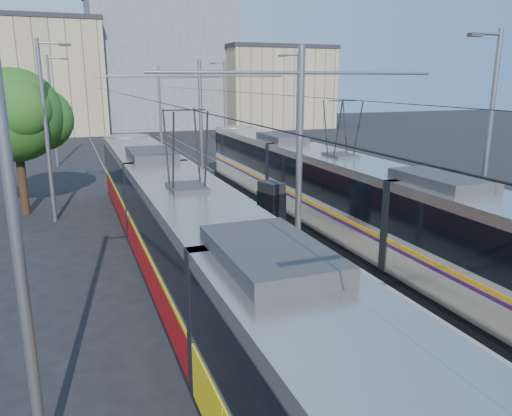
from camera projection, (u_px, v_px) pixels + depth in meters
name	position (u px, v px, depth m)	size (l,w,h in m)	color
platform	(219.00, 209.00, 24.50)	(4.00, 50.00, 0.30)	gray
tactile_strip_left	(190.00, 208.00, 23.96)	(0.70, 50.00, 0.01)	gray
tactile_strip_right	(246.00, 203.00, 24.96)	(0.70, 50.00, 0.01)	gray
rails	(219.00, 211.00, 24.53)	(8.71, 70.00, 0.03)	gray
tram_left	(189.00, 242.00, 14.54)	(2.43, 30.97, 5.50)	black
tram_right	(339.00, 191.00, 20.47)	(2.43, 29.51, 5.50)	black
catenary	(236.00, 124.00, 20.83)	(9.20, 70.00, 7.00)	slate
street_lamps	(196.00, 120.00, 27.11)	(15.18, 38.22, 8.00)	slate
shelter	(271.00, 210.00, 19.07)	(0.90, 1.16, 2.25)	black
tree	(22.00, 116.00, 23.19)	(4.72, 4.37, 6.86)	#382314
building_left	(31.00, 77.00, 58.41)	(16.32, 12.24, 13.16)	tan
building_centre	(161.00, 62.00, 67.01)	(18.36, 14.28, 17.20)	gray
building_right	(274.00, 87.00, 67.19)	(14.28, 10.20, 10.63)	tan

